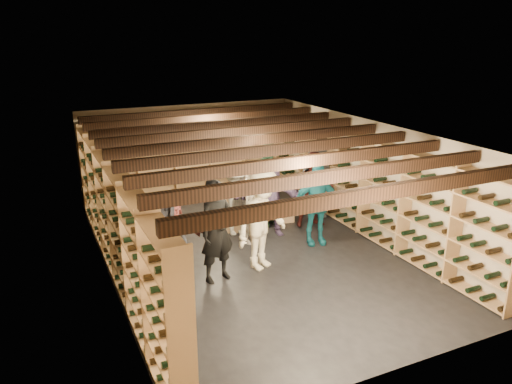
{
  "coord_description": "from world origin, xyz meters",
  "views": [
    {
      "loc": [
        -3.76,
        -8.14,
        4.16
      ],
      "look_at": [
        0.13,
        0.2,
        1.18
      ],
      "focal_mm": 35.0,
      "sensor_mm": 36.0,
      "label": 1
    }
  ],
  "objects_px": {
    "crate_stack_left": "(228,212)",
    "person_0": "(163,247)",
    "crate_loose": "(282,217)",
    "crate_stack_right": "(266,206)",
    "person_4": "(316,204)",
    "person_8": "(315,190)",
    "person_10": "(267,184)",
    "person_12": "(316,179)",
    "person_1": "(217,231)",
    "person_3": "(262,220)",
    "person_11": "(270,198)",
    "person_9": "(236,200)",
    "person_5": "(172,239)",
    "person_7": "(253,208)"
  },
  "relations": [
    {
      "from": "crate_stack_left",
      "to": "person_0",
      "type": "relative_size",
      "value": 0.47
    },
    {
      "from": "crate_loose",
      "to": "crate_stack_right",
      "type": "bearing_deg",
      "value": 140.76
    },
    {
      "from": "crate_loose",
      "to": "person_0",
      "type": "relative_size",
      "value": 0.27
    },
    {
      "from": "person_4",
      "to": "person_8",
      "type": "relative_size",
      "value": 1.0
    },
    {
      "from": "person_10",
      "to": "person_12",
      "type": "distance_m",
      "value": 1.26
    },
    {
      "from": "crate_stack_left",
      "to": "person_4",
      "type": "relative_size",
      "value": 0.5
    },
    {
      "from": "person_1",
      "to": "person_3",
      "type": "xyz_separation_m",
      "value": [
        0.89,
        0.1,
        0.03
      ]
    },
    {
      "from": "person_11",
      "to": "person_9",
      "type": "bearing_deg",
      "value": 177.63
    },
    {
      "from": "person_0",
      "to": "person_5",
      "type": "xyz_separation_m",
      "value": [
        0.3,
        0.59,
        -0.15
      ]
    },
    {
      "from": "person_1",
      "to": "person_11",
      "type": "distance_m",
      "value": 2.27
    },
    {
      "from": "crate_stack_left",
      "to": "person_1",
      "type": "bearing_deg",
      "value": -116.58
    },
    {
      "from": "crate_loose",
      "to": "person_10",
      "type": "bearing_deg",
      "value": 180.0
    },
    {
      "from": "person_0",
      "to": "person_9",
      "type": "bearing_deg",
      "value": 63.83
    },
    {
      "from": "person_7",
      "to": "person_0",
      "type": "bearing_deg",
      "value": -169.06
    },
    {
      "from": "person_11",
      "to": "person_12",
      "type": "distance_m",
      "value": 1.58
    },
    {
      "from": "person_3",
      "to": "person_8",
      "type": "relative_size",
      "value": 1.11
    },
    {
      "from": "person_0",
      "to": "person_5",
      "type": "relative_size",
      "value": 1.19
    },
    {
      "from": "person_7",
      "to": "person_9",
      "type": "height_order",
      "value": "person_9"
    },
    {
      "from": "person_4",
      "to": "person_7",
      "type": "height_order",
      "value": "person_4"
    },
    {
      "from": "crate_loose",
      "to": "person_9",
      "type": "bearing_deg",
      "value": -168.01
    },
    {
      "from": "person_1",
      "to": "person_10",
      "type": "distance_m",
      "value": 2.81
    },
    {
      "from": "person_3",
      "to": "crate_stack_right",
      "type": "bearing_deg",
      "value": 37.97
    },
    {
      "from": "person_0",
      "to": "person_12",
      "type": "bearing_deg",
      "value": 48.33
    },
    {
      "from": "crate_stack_right",
      "to": "person_4",
      "type": "bearing_deg",
      "value": -78.85
    },
    {
      "from": "person_10",
      "to": "crate_stack_left",
      "type": "bearing_deg",
      "value": 176.35
    },
    {
      "from": "person_1",
      "to": "person_12",
      "type": "xyz_separation_m",
      "value": [
        3.21,
        2.02,
        -0.03
      ]
    },
    {
      "from": "person_1",
      "to": "person_10",
      "type": "xyz_separation_m",
      "value": [
        1.95,
        2.02,
        0.04
      ]
    },
    {
      "from": "person_0",
      "to": "person_10",
      "type": "height_order",
      "value": "person_10"
    },
    {
      "from": "crate_stack_right",
      "to": "crate_loose",
      "type": "relative_size",
      "value": 1.36
    },
    {
      "from": "person_5",
      "to": "person_7",
      "type": "bearing_deg",
      "value": 18.72
    },
    {
      "from": "person_4",
      "to": "person_5",
      "type": "bearing_deg",
      "value": -161.41
    },
    {
      "from": "person_8",
      "to": "person_9",
      "type": "xyz_separation_m",
      "value": [
        -1.75,
        0.3,
        -0.07
      ]
    },
    {
      "from": "person_9",
      "to": "crate_stack_left",
      "type": "bearing_deg",
      "value": 106.95
    },
    {
      "from": "person_0",
      "to": "person_5",
      "type": "distance_m",
      "value": 0.67
    },
    {
      "from": "crate_stack_right",
      "to": "crate_loose",
      "type": "xyz_separation_m",
      "value": [
        0.29,
        -0.24,
        -0.25
      ]
    },
    {
      "from": "crate_loose",
      "to": "person_7",
      "type": "distance_m",
      "value": 1.5
    },
    {
      "from": "person_3",
      "to": "crate_loose",
      "type": "bearing_deg",
      "value": 29.17
    },
    {
      "from": "crate_loose",
      "to": "person_0",
      "type": "height_order",
      "value": "person_0"
    },
    {
      "from": "person_7",
      "to": "person_8",
      "type": "relative_size",
      "value": 0.88
    },
    {
      "from": "person_3",
      "to": "person_5",
      "type": "bearing_deg",
      "value": 148.27
    },
    {
      "from": "crate_loose",
      "to": "person_8",
      "type": "xyz_separation_m",
      "value": [
        0.52,
        -0.56,
        0.76
      ]
    },
    {
      "from": "person_3",
      "to": "person_10",
      "type": "height_order",
      "value": "person_10"
    },
    {
      "from": "person_3",
      "to": "person_7",
      "type": "distance_m",
      "value": 1.2
    },
    {
      "from": "person_8",
      "to": "person_5",
      "type": "bearing_deg",
      "value": -153.34
    },
    {
      "from": "person_0",
      "to": "person_7",
      "type": "bearing_deg",
      "value": 53.5
    },
    {
      "from": "person_0",
      "to": "person_9",
      "type": "height_order",
      "value": "person_0"
    },
    {
      "from": "person_0",
      "to": "person_8",
      "type": "relative_size",
      "value": 1.08
    },
    {
      "from": "person_8",
      "to": "crate_loose",
      "type": "bearing_deg",
      "value": 141.48
    },
    {
      "from": "person_1",
      "to": "person_5",
      "type": "relative_size",
      "value": 1.19
    },
    {
      "from": "crate_stack_right",
      "to": "person_3",
      "type": "bearing_deg",
      "value": -118.02
    }
  ]
}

